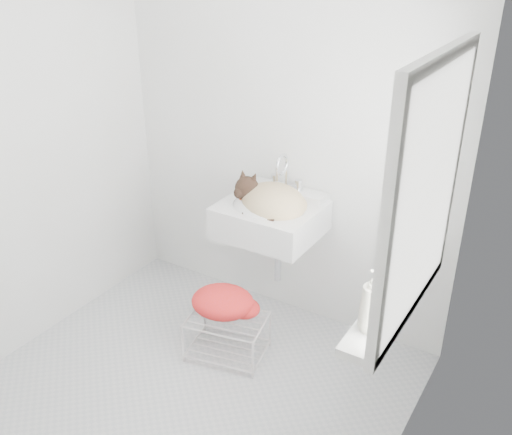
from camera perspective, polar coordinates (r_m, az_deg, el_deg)
The scene contains 15 objects.
floor at distance 3.30m, azimuth -6.64°, elevation -16.72°, with size 2.20×2.00×0.02m, color #A9ACB0.
back_wall at distance 3.40m, azimuth 2.78°, elevation 9.27°, with size 2.20×0.02×2.50m, color white.
right_wall at distance 2.14m, azimuth 15.40°, elevation -2.26°, with size 0.02×2.00×2.50m, color white.
left_wall at distance 3.40m, azimuth -22.70°, elevation 7.25°, with size 0.02×2.00×2.50m, color white.
window_glass at distance 2.28m, azimuth 16.88°, elevation 2.11°, with size 0.01×0.80×1.00m, color white.
window_frame at distance 2.28m, azimuth 16.52°, elevation 2.19°, with size 0.04×0.90×1.10m, color white.
windowsill at distance 2.54m, azimuth 13.74°, elevation -8.25°, with size 0.16×0.88×0.04m, color white.
sink at distance 3.30m, azimuth 1.46°, elevation 1.30°, with size 0.57×0.50×0.23m, color white.
faucet at distance 3.38m, azimuth 3.04°, elevation 4.54°, with size 0.21×0.14×0.21m, color silver, non-canonical shape.
cat at distance 3.26m, azimuth 1.52°, elevation 1.77°, with size 0.46×0.40×0.26m.
wire_rack at distance 3.42m, azimuth -2.91°, elevation -11.52°, with size 0.43×0.30×0.26m, color silver.
towel at distance 3.37m, azimuth -3.34°, elevation -9.12°, with size 0.37×0.26×0.15m, color red.
bottle_a at distance 2.33m, azimuth 11.37°, elevation -10.98°, with size 0.09×0.09×0.23m, color beige.
bottle_b at distance 2.46m, azimuth 12.82°, elevation -8.91°, with size 0.09×0.09×0.19m, color #256B76.
bottle_c at distance 2.69m, azimuth 14.91°, elevation -5.87°, with size 0.13×0.13×0.17m, color silver.
Camera 1 is at (1.57, -1.84, 2.24)m, focal length 39.86 mm.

